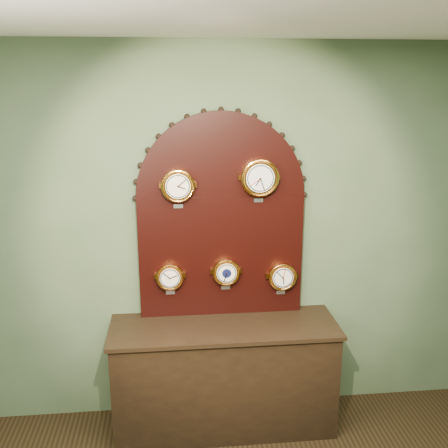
{
  "coord_description": "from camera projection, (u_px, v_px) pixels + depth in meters",
  "views": [
    {
      "loc": [
        -0.35,
        -1.13,
        2.52
      ],
      "look_at": [
        0.0,
        2.25,
        1.58
      ],
      "focal_mm": 41.4,
      "sensor_mm": 36.0,
      "label": 1
    }
  ],
  "objects": [
    {
      "name": "arabic_clock",
      "position": [
        260.0,
        178.0,
        3.6
      ],
      "size": [
        0.27,
        0.08,
        0.32
      ],
      "color": "orange",
      "rests_on": "display_board"
    },
    {
      "name": "roman_clock",
      "position": [
        178.0,
        186.0,
        3.56
      ],
      "size": [
        0.23,
        0.08,
        0.28
      ],
      "color": "orange",
      "rests_on": "display_board"
    },
    {
      "name": "shop_counter",
      "position": [
        224.0,
        378.0,
        3.82
      ],
      "size": [
        1.6,
        0.5,
        0.8
      ],
      "primitive_type": "cube",
      "color": "black",
      "rests_on": "ground_plane"
    },
    {
      "name": "hygrometer",
      "position": [
        170.0,
        277.0,
        3.73
      ],
      "size": [
        0.2,
        0.08,
        0.25
      ],
      "color": "orange",
      "rests_on": "display_board"
    },
    {
      "name": "barometer",
      "position": [
        226.0,
        272.0,
        3.76
      ],
      "size": [
        0.2,
        0.08,
        0.25
      ],
      "color": "orange",
      "rests_on": "display_board"
    },
    {
      "name": "wall_back",
      "position": [
        220.0,
        238.0,
        3.81
      ],
      "size": [
        4.0,
        0.0,
        4.0
      ],
      "primitive_type": "plane",
      "rotation": [
        1.57,
        0.0,
        0.0
      ],
      "color": "#485E40",
      "rests_on": "ground"
    },
    {
      "name": "display_board",
      "position": [
        221.0,
        210.0,
        3.7
      ],
      "size": [
        1.26,
        0.06,
        1.53
      ],
      "color": "black",
      "rests_on": "shop_counter"
    },
    {
      "name": "tide_clock",
      "position": [
        282.0,
        276.0,
        3.82
      ],
      "size": [
        0.21,
        0.08,
        0.26
      ],
      "color": "orange",
      "rests_on": "display_board"
    }
  ]
}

